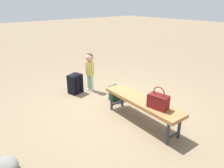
{
  "coord_description": "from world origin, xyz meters",
  "views": [
    {
      "loc": [
        -2.96,
        2.59,
        2.06
      ],
      "look_at": [
        0.14,
        -0.0,
        0.45
      ],
      "focal_mm": 33.77,
      "sensor_mm": 36.0,
      "label": 1
    }
  ],
  "objects_px": {
    "child_standing": "(90,66)",
    "backpack_small": "(115,92)",
    "handbag": "(158,101)",
    "backpack_large": "(75,83)",
    "trail_rock": "(8,165)",
    "park_bench": "(142,102)"
  },
  "relations": [
    {
      "from": "child_standing",
      "to": "backpack_small",
      "type": "xyz_separation_m",
      "value": [
        -0.8,
        -0.09,
        -0.43
      ]
    },
    {
      "from": "handbag",
      "to": "backpack_large",
      "type": "bearing_deg",
      "value": 4.88
    },
    {
      "from": "child_standing",
      "to": "trail_rock",
      "type": "height_order",
      "value": "child_standing"
    },
    {
      "from": "handbag",
      "to": "child_standing",
      "type": "distance_m",
      "value": 2.17
    },
    {
      "from": "trail_rock",
      "to": "handbag",
      "type": "bearing_deg",
      "value": -107.16
    },
    {
      "from": "park_bench",
      "to": "handbag",
      "type": "relative_size",
      "value": 4.39
    },
    {
      "from": "park_bench",
      "to": "handbag",
      "type": "height_order",
      "value": "handbag"
    },
    {
      "from": "backpack_small",
      "to": "backpack_large",
      "type": "bearing_deg",
      "value": 26.94
    },
    {
      "from": "backpack_small",
      "to": "child_standing",
      "type": "bearing_deg",
      "value": 6.47
    },
    {
      "from": "park_bench",
      "to": "backpack_large",
      "type": "xyz_separation_m",
      "value": [
        1.9,
        0.23,
        -0.13
      ]
    },
    {
      "from": "handbag",
      "to": "backpack_small",
      "type": "xyz_separation_m",
      "value": [
        1.36,
        -0.26,
        -0.39
      ]
    },
    {
      "from": "backpack_large",
      "to": "trail_rock",
      "type": "height_order",
      "value": "backpack_large"
    },
    {
      "from": "backpack_large",
      "to": "child_standing",
      "type": "bearing_deg",
      "value": -104.71
    },
    {
      "from": "trail_rock",
      "to": "park_bench",
      "type": "bearing_deg",
      "value": -97.79
    },
    {
      "from": "handbag",
      "to": "backpack_small",
      "type": "height_order",
      "value": "handbag"
    },
    {
      "from": "backpack_small",
      "to": "trail_rock",
      "type": "distance_m",
      "value": 2.52
    },
    {
      "from": "park_bench",
      "to": "backpack_small",
      "type": "xyz_separation_m",
      "value": [
        1.0,
        -0.23,
        -0.21
      ]
    },
    {
      "from": "trail_rock",
      "to": "child_standing",
      "type": "bearing_deg",
      "value": -57.18
    },
    {
      "from": "park_bench",
      "to": "backpack_small",
      "type": "bearing_deg",
      "value": -12.83
    },
    {
      "from": "handbag",
      "to": "trail_rock",
      "type": "bearing_deg",
      "value": 72.84
    },
    {
      "from": "park_bench",
      "to": "trail_rock",
      "type": "xyz_separation_m",
      "value": [
        0.3,
        2.19,
        -0.3
      ]
    },
    {
      "from": "backpack_large",
      "to": "backpack_small",
      "type": "height_order",
      "value": "backpack_large"
    }
  ]
}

